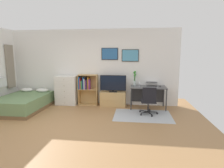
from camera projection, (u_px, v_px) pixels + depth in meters
ground_plane at (71, 129)px, 4.53m from camera, size 7.20×7.20×0.00m
wall_back_with_posters at (93, 67)px, 6.69m from camera, size 6.12×0.09×2.70m
area_rug at (143, 115)px, 5.51m from camera, size 1.70×1.20×0.01m
bed at (24, 102)px, 6.11m from camera, size 1.39×1.99×0.59m
dresser at (67, 90)px, 6.67m from camera, size 0.76×0.46×1.05m
bookshelf at (87, 87)px, 6.62m from camera, size 0.69×0.30×1.10m
tv_stand at (113, 99)px, 6.52m from camera, size 0.89×0.41×0.51m
television at (113, 84)px, 6.41m from camera, size 0.91×0.16×0.59m
desk at (148, 90)px, 6.28m from camera, size 1.18×0.64×0.74m
office_chair at (149, 100)px, 5.50m from camera, size 0.56×0.58×0.86m
laptop at (152, 84)px, 6.27m from camera, size 0.40×0.43×0.17m
computer_mouse at (160, 86)px, 6.13m from camera, size 0.06×0.10×0.03m
bamboo_vase at (135, 78)px, 6.42m from camera, size 0.10×0.10×0.51m
wine_glass at (139, 83)px, 6.17m from camera, size 0.07×0.07×0.18m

